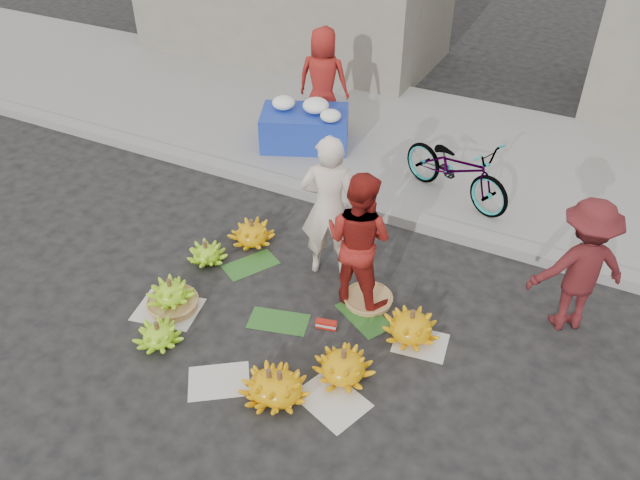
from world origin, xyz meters
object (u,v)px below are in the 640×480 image
at_px(banana_bunch_0, 171,296).
at_px(vendor_cream, 329,207).
at_px(banana_bunch_4, 343,366).
at_px(flower_table, 305,126).
at_px(bicycle, 457,168).

bearing_deg(banana_bunch_0, vendor_cream, 48.33).
bearing_deg(banana_bunch_4, vendor_cream, 121.52).
bearing_deg(flower_table, banana_bunch_0, -107.35).
relative_size(banana_bunch_4, bicycle, 0.40).
bearing_deg(banana_bunch_4, banana_bunch_0, 178.57).
xyz_separation_m(vendor_cream, bicycle, (0.90, 2.06, -0.32)).
bearing_deg(banana_bunch_0, flower_table, 95.77).
height_order(banana_bunch_4, bicycle, bicycle).
relative_size(flower_table, bicycle, 0.89).
relative_size(banana_bunch_0, banana_bunch_4, 0.89).
relative_size(banana_bunch_0, vendor_cream, 0.34).
xyz_separation_m(banana_bunch_0, bicycle, (2.15, 3.47, 0.41)).
bearing_deg(bicycle, flower_table, 103.39).
xyz_separation_m(vendor_cream, flower_table, (-1.64, 2.49, -0.45)).
height_order(banana_bunch_4, vendor_cream, vendor_cream).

